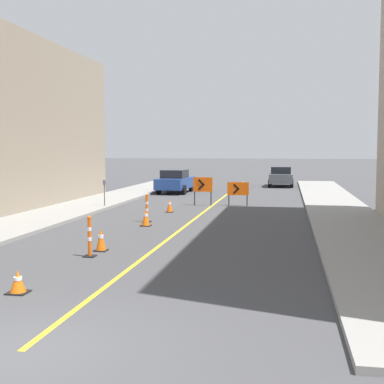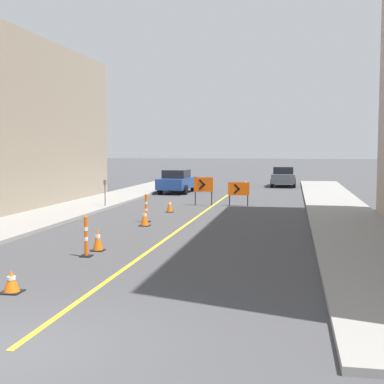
{
  "view_description": "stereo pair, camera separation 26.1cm",
  "coord_description": "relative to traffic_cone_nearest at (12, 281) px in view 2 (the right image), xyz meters",
  "views": [
    {
      "loc": [
        3.91,
        -7.23,
        3.05
      ],
      "look_at": [
        -0.47,
        17.33,
        1.0
      ],
      "focal_mm": 50.0,
      "sensor_mm": 36.0,
      "label": 1
    },
    {
      "loc": [
        4.17,
        -7.18,
        3.05
      ],
      "look_at": [
        -0.47,
        17.33,
        1.0
      ],
      "focal_mm": 50.0,
      "sensor_mm": 36.0,
      "label": 2
    }
  ],
  "objects": [
    {
      "name": "ground_plane",
      "position": [
        1.64,
        -3.0,
        -0.24
      ],
      "size": [
        300.0,
        300.0,
        0.0
      ],
      "primitive_type": "plane",
      "color": "#424244"
    },
    {
      "name": "lane_stripe",
      "position": [
        1.64,
        17.68,
        -0.24
      ],
      "size": [
        0.12,
        41.37,
        0.01
      ],
      "color": "gold",
      "rests_on": "ground_plane"
    },
    {
      "name": "sidewalk_left",
      "position": [
        -4.76,
        17.68,
        -0.17
      ],
      "size": [
        3.09,
        41.37,
        0.14
      ],
      "color": "gray",
      "rests_on": "ground_plane"
    },
    {
      "name": "sidewalk_right",
      "position": [
        8.05,
        17.68,
        -0.17
      ],
      "size": [
        3.09,
        41.37,
        0.14
      ],
      "color": "gray",
      "rests_on": "ground_plane"
    },
    {
      "name": "traffic_cone_nearest",
      "position": [
        0.0,
        0.0,
        0.0
      ],
      "size": [
        0.42,
        0.42,
        0.49
      ],
      "color": "black",
      "rests_on": "ground_plane"
    },
    {
      "name": "traffic_cone_second",
      "position": [
        0.13,
        4.74,
        0.1
      ],
      "size": [
        0.37,
        0.37,
        0.68
      ],
      "color": "black",
      "rests_on": "ground_plane"
    },
    {
      "name": "traffic_cone_third",
      "position": [
        0.11,
        9.92,
        0.1
      ],
      "size": [
        0.4,
        0.4,
        0.68
      ],
      "color": "black",
      "rests_on": "ground_plane"
    },
    {
      "name": "traffic_cone_fourth",
      "position": [
        0.05,
        14.5,
        0.08
      ],
      "size": [
        0.35,
        0.35,
        0.66
      ],
      "color": "black",
      "rests_on": "ground_plane"
    },
    {
      "name": "delineator_post_front",
      "position": [
        0.11,
        3.86,
        0.26
      ],
      "size": [
        0.32,
        0.32,
        1.16
      ],
      "color": "black",
      "rests_on": "ground_plane"
    },
    {
      "name": "delineator_post_rear",
      "position": [
        -0.14,
        11.02,
        0.27
      ],
      "size": [
        0.33,
        0.33,
        1.17
      ],
      "color": "black",
      "rests_on": "ground_plane"
    },
    {
      "name": "arrow_barricade_primary",
      "position": [
        1.14,
        17.77,
        0.82
      ],
      "size": [
        1.04,
        0.13,
        1.51
      ],
      "rotation": [
        0.0,
        0.0,
        -0.06
      ],
      "color": "#EF560C",
      "rests_on": "ground_plane"
    },
    {
      "name": "arrow_barricade_secondary",
      "position": [
        3.0,
        17.91,
        0.63
      ],
      "size": [
        1.13,
        0.17,
        1.26
      ],
      "rotation": [
        0.0,
        0.0,
        0.09
      ],
      "color": "#EF560C",
      "rests_on": "ground_plane"
    },
    {
      "name": "parked_car_curb_near",
      "position": [
        -1.97,
        25.37,
        0.56
      ],
      "size": [
        2.02,
        4.39,
        1.59
      ],
      "rotation": [
        0.0,
        0.0,
        -0.05
      ],
      "color": "navy",
      "rests_on": "ground_plane"
    },
    {
      "name": "parked_car_curb_mid",
      "position": [
        5.07,
        32.86,
        0.56
      ],
      "size": [
        1.93,
        4.3,
        1.59
      ],
      "rotation": [
        0.0,
        0.0,
        -0.0
      ],
      "color": "#474C51",
      "rests_on": "ground_plane"
    },
    {
      "name": "parking_meter_far_curb",
      "position": [
        -3.56,
        15.54,
        0.84
      ],
      "size": [
        0.12,
        0.11,
        1.34
      ],
      "color": "#4C4C51",
      "rests_on": "sidewalk_left"
    }
  ]
}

